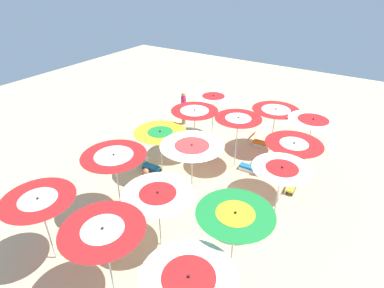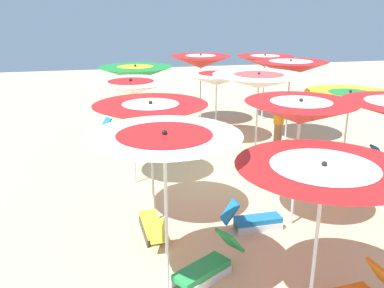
{
  "view_description": "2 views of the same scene",
  "coord_description": "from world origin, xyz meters",
  "px_view_note": "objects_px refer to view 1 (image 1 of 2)",
  "views": [
    {
      "loc": [
        -8.28,
        -4.68,
        7.98
      ],
      "look_at": [
        1.69,
        1.65,
        1.2
      ],
      "focal_mm": 29.27,
      "sensor_mm": 36.0,
      "label": 1
    },
    {
      "loc": [
        9.37,
        -3.45,
        4.0
      ],
      "look_at": [
        1.04,
        -1.53,
        1.19
      ],
      "focal_mm": 38.95,
      "sensor_mm": 36.0,
      "label": 2
    }
  ],
  "objects_px": {
    "lounger_2": "(292,184)",
    "lounger_1": "(251,167)",
    "lounger_5": "(288,162)",
    "beach_umbrella_10": "(312,124)",
    "beach_umbrella_3": "(114,160)",
    "beachgoer_1": "(147,187)",
    "beach_umbrella_2": "(160,135)",
    "lounger_3": "(150,166)",
    "beach_umbrella_12": "(281,172)",
    "lounger_0": "(259,142)",
    "beach_umbrella_5": "(275,114)",
    "beach_umbrella_13": "(235,219)",
    "beachgoer_0": "(184,108)",
    "beach_umbrella_11": "(293,148)",
    "beach_umbrella_4": "(39,204)",
    "beach_ball": "(145,159)",
    "beach_umbrella_0": "(213,99)",
    "beach_umbrella_6": "(238,122)",
    "beach_umbrella_14": "(189,283)",
    "beach_umbrella_1": "(195,114)",
    "beach_umbrella_8": "(158,198)",
    "beach_umbrella_7": "(192,149)",
    "beach_umbrella_9": "(104,235)"
  },
  "relations": [
    {
      "from": "beach_ball",
      "to": "beach_umbrella_0",
      "type": "bearing_deg",
      "value": -19.2
    },
    {
      "from": "lounger_1",
      "to": "beachgoer_0",
      "type": "bearing_deg",
      "value": -25.29
    },
    {
      "from": "beach_umbrella_9",
      "to": "beach_umbrella_8",
      "type": "bearing_deg",
      "value": -0.9
    },
    {
      "from": "lounger_0",
      "to": "lounger_3",
      "type": "relative_size",
      "value": 1.04
    },
    {
      "from": "beach_umbrella_8",
      "to": "beachgoer_0",
      "type": "height_order",
      "value": "beach_umbrella_8"
    },
    {
      "from": "beach_ball",
      "to": "beach_umbrella_9",
      "type": "bearing_deg",
      "value": -147.51
    },
    {
      "from": "beach_umbrella_5",
      "to": "beach_umbrella_6",
      "type": "distance_m",
      "value": 2.49
    },
    {
      "from": "beach_umbrella_2",
      "to": "beach_ball",
      "type": "relative_size",
      "value": 6.65
    },
    {
      "from": "beach_umbrella_11",
      "to": "lounger_5",
      "type": "bearing_deg",
      "value": 14.95
    },
    {
      "from": "beach_umbrella_5",
      "to": "beachgoer_1",
      "type": "distance_m",
      "value": 7.04
    },
    {
      "from": "lounger_2",
      "to": "beachgoer_1",
      "type": "xyz_separation_m",
      "value": [
        -4.05,
        4.25,
        0.7
      ]
    },
    {
      "from": "beach_umbrella_3",
      "to": "lounger_1",
      "type": "bearing_deg",
      "value": -30.81
    },
    {
      "from": "lounger_1",
      "to": "beach_umbrella_2",
      "type": "bearing_deg",
      "value": 33.95
    },
    {
      "from": "lounger_2",
      "to": "lounger_1",
      "type": "bearing_deg",
      "value": -98.46
    },
    {
      "from": "beach_umbrella_12",
      "to": "lounger_3",
      "type": "bearing_deg",
      "value": 86.07
    },
    {
      "from": "beach_umbrella_12",
      "to": "lounger_0",
      "type": "distance_m",
      "value": 6.03
    },
    {
      "from": "beach_umbrella_4",
      "to": "beach_ball",
      "type": "xyz_separation_m",
      "value": [
        5.72,
        1.15,
        -2.0
      ]
    },
    {
      "from": "beach_umbrella_14",
      "to": "lounger_0",
      "type": "height_order",
      "value": "beach_umbrella_14"
    },
    {
      "from": "beach_umbrella_1",
      "to": "beach_umbrella_13",
      "type": "xyz_separation_m",
      "value": [
        -5.22,
        -4.51,
        0.08
      ]
    },
    {
      "from": "beach_umbrella_2",
      "to": "lounger_3",
      "type": "distance_m",
      "value": 1.82
    },
    {
      "from": "beachgoer_0",
      "to": "beach_umbrella_14",
      "type": "bearing_deg",
      "value": -28.89
    },
    {
      "from": "beach_umbrella_11",
      "to": "beach_umbrella_14",
      "type": "distance_m",
      "value": 6.64
    },
    {
      "from": "beach_umbrella_14",
      "to": "lounger_3",
      "type": "relative_size",
      "value": 2.0
    },
    {
      "from": "lounger_5",
      "to": "beach_umbrella_8",
      "type": "bearing_deg",
      "value": -137.51
    },
    {
      "from": "beach_umbrella_6",
      "to": "beach_ball",
      "type": "distance_m",
      "value": 4.61
    },
    {
      "from": "lounger_1",
      "to": "beach_umbrella_0",
      "type": "bearing_deg",
      "value": -32.94
    },
    {
      "from": "beach_umbrella_0",
      "to": "beach_umbrella_4",
      "type": "xyz_separation_m",
      "value": [
        -9.63,
        0.21,
        0.03
      ]
    },
    {
      "from": "lounger_1",
      "to": "beachgoer_1",
      "type": "xyz_separation_m",
      "value": [
        -4.24,
        2.37,
        0.69
      ]
    },
    {
      "from": "beach_umbrella_2",
      "to": "lounger_0",
      "type": "relative_size",
      "value": 1.89
    },
    {
      "from": "beach_umbrella_10",
      "to": "beachgoer_1",
      "type": "distance_m",
      "value": 7.25
    },
    {
      "from": "beach_umbrella_11",
      "to": "lounger_3",
      "type": "relative_size",
      "value": 2.17
    },
    {
      "from": "beach_umbrella_6",
      "to": "lounger_5",
      "type": "bearing_deg",
      "value": -57.9
    },
    {
      "from": "beach_umbrella_14",
      "to": "lounger_1",
      "type": "bearing_deg",
      "value": 11.52
    },
    {
      "from": "lounger_2",
      "to": "lounger_5",
      "type": "relative_size",
      "value": 1.01
    },
    {
      "from": "lounger_0",
      "to": "lounger_1",
      "type": "relative_size",
      "value": 0.99
    },
    {
      "from": "beach_umbrella_3",
      "to": "beachgoer_1",
      "type": "height_order",
      "value": "beach_umbrella_3"
    },
    {
      "from": "beach_umbrella_13",
      "to": "beachgoer_0",
      "type": "relative_size",
      "value": 1.32
    },
    {
      "from": "beach_umbrella_7",
      "to": "beach_umbrella_8",
      "type": "distance_m",
      "value": 2.5
    },
    {
      "from": "beach_umbrella_5",
      "to": "beach_umbrella_12",
      "type": "height_order",
      "value": "beach_umbrella_12"
    },
    {
      "from": "lounger_2",
      "to": "lounger_5",
      "type": "xyz_separation_m",
      "value": [
        1.44,
        0.64,
        0.02
      ]
    },
    {
      "from": "beach_umbrella_8",
      "to": "beach_umbrella_4",
      "type": "bearing_deg",
      "value": 131.92
    },
    {
      "from": "beach_umbrella_13",
      "to": "beach_ball",
      "type": "distance_m",
      "value": 7.22
    },
    {
      "from": "lounger_2",
      "to": "beach_ball",
      "type": "height_order",
      "value": "lounger_2"
    },
    {
      "from": "lounger_0",
      "to": "beach_umbrella_12",
      "type": "bearing_deg",
      "value": -68.58
    },
    {
      "from": "beach_umbrella_0",
      "to": "beach_umbrella_10",
      "type": "height_order",
      "value": "beach_umbrella_10"
    },
    {
      "from": "lounger_3",
      "to": "beach_ball",
      "type": "height_order",
      "value": "lounger_3"
    },
    {
      "from": "lounger_5",
      "to": "beach_umbrella_10",
      "type": "bearing_deg",
      "value": -11.71
    },
    {
      "from": "beach_umbrella_11",
      "to": "lounger_2",
      "type": "relative_size",
      "value": 1.85
    },
    {
      "from": "beach_umbrella_5",
      "to": "beach_ball",
      "type": "relative_size",
      "value": 6.79
    },
    {
      "from": "beach_umbrella_4",
      "to": "beach_umbrella_11",
      "type": "relative_size",
      "value": 1.0
    }
  ]
}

